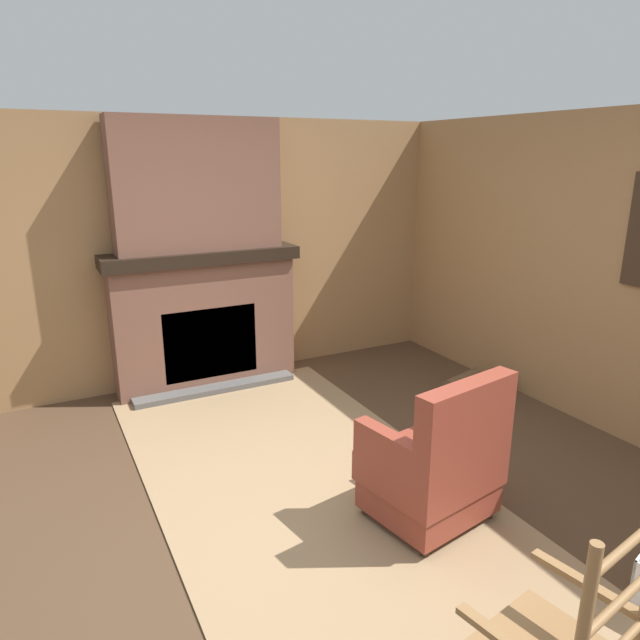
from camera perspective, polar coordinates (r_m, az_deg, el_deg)
name	(u,v)px	position (r m, az deg, el deg)	size (l,w,h in m)	color
ground_plane	(320,513)	(3.58, 0.04, -18.75)	(14.00, 14.00, 0.00)	#4C3523
wood_panel_wall_left	(195,254)	(5.31, -12.38, 6.49)	(0.06, 5.45, 2.38)	#9E7247
wood_panel_wall_back	(621,277)	(4.68, 27.89, 3.83)	(5.45, 0.09, 2.38)	#9E7247
fireplace_hearth	(205,320)	(5.24, -11.41, 0.04)	(0.54, 1.71, 1.25)	brown
chimney_breast	(197,185)	(5.05, -12.21, 13.06)	(0.29, 1.42, 1.11)	brown
area_rug	(318,496)	(3.72, -0.18, -17.18)	(4.06, 1.88, 0.01)	#997A56
armchair	(435,467)	(3.40, 11.46, -14.18)	(0.69, 0.77, 0.92)	brown
firewood_stack	(477,387)	(5.27, 15.42, -6.45)	(0.55, 0.55, 0.15)	brown
oil_lamp_vase	(142,241)	(5.02, -17.34, 7.56)	(0.11, 0.11, 0.30)	#99B29E
storage_case	(239,239)	(5.24, -8.09, 8.03)	(0.17, 0.22, 0.14)	brown
decorative_plate_on_mantel	(197,237)	(5.14, -12.24, 8.12)	(0.06, 0.22, 0.22)	gold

